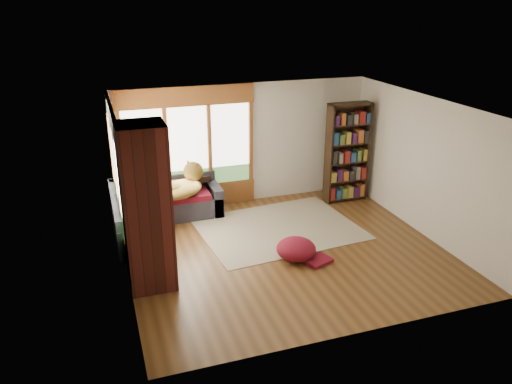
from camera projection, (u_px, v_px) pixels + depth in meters
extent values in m
plane|color=#503116|center=(285.00, 251.00, 8.95)|extent=(5.50, 5.50, 0.00)
plane|color=white|center=(289.00, 107.00, 7.99)|extent=(5.50, 5.50, 0.00)
cube|color=silver|center=(244.00, 144.00, 10.67)|extent=(5.50, 0.04, 2.60)
cube|color=silver|center=(361.00, 249.00, 6.26)|extent=(5.50, 0.04, 2.60)
cube|color=silver|center=(121.00, 203.00, 7.66)|extent=(0.04, 5.00, 2.60)
cube|color=silver|center=(424.00, 166.00, 9.28)|extent=(0.04, 5.00, 2.60)
cube|color=brown|center=(189.00, 147.00, 10.28)|extent=(2.82, 0.10, 1.90)
cube|color=white|center=(189.00, 147.00, 10.28)|extent=(2.54, 0.09, 1.62)
cube|color=brown|center=(117.00, 175.00, 8.71)|extent=(0.10, 2.62, 1.90)
cube|color=white|center=(117.00, 175.00, 8.71)|extent=(0.09, 2.36, 1.62)
cube|color=#70835B|center=(113.00, 140.00, 9.30)|extent=(0.03, 0.72, 0.90)
cube|color=#471914|center=(147.00, 208.00, 7.45)|extent=(0.70, 0.70, 2.60)
cube|color=#2D2C31|center=(174.00, 208.00, 10.19)|extent=(2.20, 0.90, 0.42)
cube|color=#2D2C31|center=(170.00, 184.00, 10.35)|extent=(2.20, 0.20, 0.38)
cube|color=#2D2C31|center=(221.00, 199.00, 10.45)|extent=(0.20, 0.90, 0.60)
cube|color=maroon|center=(169.00, 199.00, 9.96)|extent=(1.90, 0.66, 0.12)
cube|color=#2D2C31|center=(145.00, 226.00, 9.42)|extent=(0.90, 2.20, 0.42)
cube|color=#2D2C31|center=(124.00, 209.00, 9.17)|extent=(0.20, 2.20, 0.38)
cube|color=#2D2C31|center=(152.00, 245.00, 8.51)|extent=(0.90, 0.20, 0.60)
cube|color=maroon|center=(153.00, 219.00, 9.05)|extent=(0.66, 1.20, 0.12)
cube|color=maroon|center=(147.00, 200.00, 9.89)|extent=(0.66, 0.66, 0.12)
cube|color=beige|center=(278.00, 228.00, 9.80)|extent=(3.19, 2.55, 0.01)
cube|color=black|center=(365.00, 151.00, 10.93)|extent=(0.04, 0.31, 2.18)
cube|color=black|center=(328.00, 155.00, 10.66)|extent=(0.04, 0.31, 2.18)
cube|color=black|center=(344.00, 151.00, 10.92)|extent=(0.93, 0.02, 2.18)
cube|color=black|center=(344.00, 197.00, 11.17)|extent=(0.85, 0.29, 0.03)
cube|color=black|center=(345.00, 180.00, 11.02)|extent=(0.85, 0.29, 0.03)
cube|color=black|center=(347.00, 162.00, 10.87)|extent=(0.85, 0.29, 0.03)
cube|color=black|center=(348.00, 143.00, 10.72)|extent=(0.85, 0.29, 0.03)
cube|color=black|center=(349.00, 124.00, 10.56)|extent=(0.85, 0.29, 0.03)
cube|color=black|center=(351.00, 105.00, 10.41)|extent=(0.85, 0.29, 0.03)
cube|color=#726659|center=(348.00, 153.00, 10.78)|extent=(0.81, 0.23, 2.02)
ellipsoid|color=maroon|center=(296.00, 248.00, 8.61)|extent=(0.86, 0.86, 0.37)
ellipsoid|color=olive|center=(180.00, 185.00, 9.81)|extent=(1.16, 1.04, 0.33)
sphere|color=olive|center=(193.00, 173.00, 10.00)|extent=(0.54, 0.54, 0.40)
cone|color=olive|center=(191.00, 167.00, 9.90)|extent=(0.20, 0.20, 0.17)
ellipsoid|color=black|center=(149.00, 204.00, 9.15)|extent=(0.60, 0.75, 0.22)
sphere|color=black|center=(143.00, 195.00, 9.29)|extent=(0.33, 0.33, 0.27)
cone|color=black|center=(143.00, 190.00, 9.22)|extent=(0.12, 0.12, 0.12)
cube|color=black|center=(204.00, 175.00, 10.37)|extent=(0.45, 0.12, 0.45)
cube|color=black|center=(175.00, 178.00, 10.20)|extent=(0.45, 0.12, 0.45)
cube|color=black|center=(131.00, 192.00, 9.52)|extent=(0.45, 0.12, 0.45)
cube|color=black|center=(137.00, 214.00, 8.55)|extent=(0.45, 0.12, 0.45)
cube|color=maroon|center=(145.00, 182.00, 10.02)|extent=(0.42, 0.12, 0.42)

